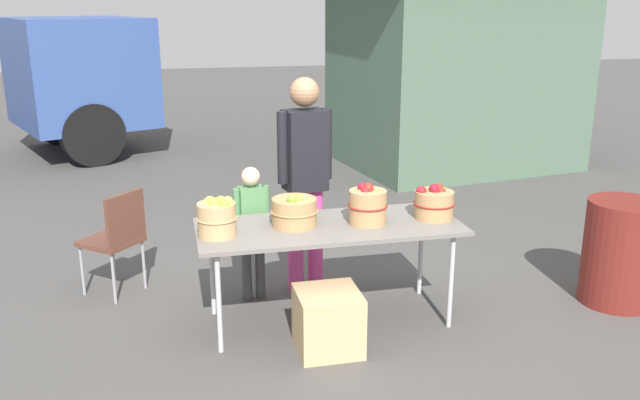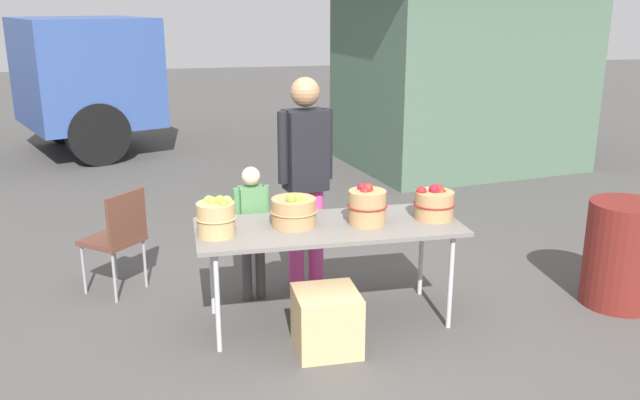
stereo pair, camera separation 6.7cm
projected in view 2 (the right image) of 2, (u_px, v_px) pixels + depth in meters
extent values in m
plane|color=#474442|center=(328.00, 320.00, 5.07)|extent=(40.00, 40.00, 0.00)
cube|color=slate|center=(329.00, 227.00, 4.86)|extent=(1.90, 0.76, 0.03)
cylinder|color=#B2B2B7|center=(218.00, 303.00, 4.51)|extent=(0.04, 0.04, 0.72)
cylinder|color=#B2B2B7|center=(451.00, 282.00, 4.85)|extent=(0.04, 0.04, 0.72)
cylinder|color=#B2B2B7|center=(212.00, 269.00, 5.08)|extent=(0.04, 0.04, 0.72)
cylinder|color=#B2B2B7|center=(421.00, 252.00, 5.41)|extent=(0.04, 0.04, 0.72)
cylinder|color=tan|center=(216.00, 219.00, 4.61)|extent=(0.26, 0.26, 0.23)
torus|color=tan|center=(216.00, 218.00, 4.60)|extent=(0.28, 0.28, 0.01)
sphere|color=#8CB738|center=(210.00, 203.00, 4.62)|extent=(0.08, 0.08, 0.08)
sphere|color=#8CB738|center=(220.00, 201.00, 4.64)|extent=(0.08, 0.08, 0.08)
sphere|color=#7AA833|center=(224.00, 204.00, 4.53)|extent=(0.07, 0.07, 0.07)
sphere|color=#9EC647|center=(209.00, 201.00, 4.63)|extent=(0.08, 0.08, 0.08)
sphere|color=#8CB738|center=(213.00, 202.00, 4.57)|extent=(0.08, 0.08, 0.08)
sphere|color=#9EC647|center=(227.00, 201.00, 4.58)|extent=(0.08, 0.08, 0.08)
cylinder|color=#A87F51|center=(294.00, 212.00, 4.81)|extent=(0.32, 0.32, 0.20)
torus|color=#A87F51|center=(294.00, 211.00, 4.81)|extent=(0.34, 0.34, 0.01)
sphere|color=#8CB738|center=(299.00, 199.00, 4.76)|extent=(0.07, 0.07, 0.07)
sphere|color=#7AA833|center=(291.00, 199.00, 4.71)|extent=(0.07, 0.07, 0.07)
sphere|color=#9EC647|center=(304.00, 199.00, 4.77)|extent=(0.07, 0.07, 0.07)
sphere|color=#7AA833|center=(292.00, 201.00, 4.74)|extent=(0.08, 0.08, 0.08)
cylinder|color=#A87F51|center=(367.00, 207.00, 4.85)|extent=(0.27, 0.27, 0.25)
torus|color=maroon|center=(367.00, 206.00, 4.84)|extent=(0.29, 0.29, 0.01)
sphere|color=#B22319|center=(368.00, 188.00, 4.81)|extent=(0.08, 0.08, 0.08)
sphere|color=maroon|center=(363.00, 190.00, 4.85)|extent=(0.08, 0.08, 0.08)
sphere|color=maroon|center=(365.00, 192.00, 4.80)|extent=(0.08, 0.08, 0.08)
sphere|color=maroon|center=(362.00, 187.00, 4.85)|extent=(0.07, 0.07, 0.07)
cylinder|color=#A87F51|center=(434.00, 205.00, 4.97)|extent=(0.29, 0.29, 0.20)
torus|color=maroon|center=(434.00, 204.00, 4.97)|extent=(0.31, 0.31, 0.01)
sphere|color=#B22319|center=(439.00, 190.00, 4.96)|extent=(0.08, 0.08, 0.08)
sphere|color=maroon|center=(435.00, 190.00, 5.03)|extent=(0.08, 0.08, 0.08)
sphere|color=maroon|center=(435.00, 191.00, 4.94)|extent=(0.07, 0.07, 0.07)
sphere|color=maroon|center=(421.00, 192.00, 4.93)|extent=(0.08, 0.08, 0.08)
sphere|color=#B22319|center=(438.00, 188.00, 4.99)|extent=(0.07, 0.07, 0.07)
sphere|color=maroon|center=(434.00, 189.00, 4.93)|extent=(0.08, 0.08, 0.08)
sphere|color=#B22319|center=(441.00, 192.00, 4.95)|extent=(0.07, 0.07, 0.07)
cylinder|color=#CC3F8C|center=(316.00, 238.00, 5.56)|extent=(0.12, 0.12, 0.85)
cylinder|color=#CC3F8C|center=(296.00, 241.00, 5.49)|extent=(0.12, 0.12, 0.85)
cube|color=black|center=(305.00, 150.00, 5.31)|extent=(0.36, 0.29, 0.64)
sphere|color=#936B4C|center=(305.00, 92.00, 5.18)|extent=(0.23, 0.23, 0.23)
cylinder|color=black|center=(327.00, 144.00, 5.37)|extent=(0.09, 0.09, 0.57)
cylinder|color=black|center=(283.00, 148.00, 5.23)|extent=(0.09, 0.09, 0.57)
cylinder|color=#3F3F3F|center=(260.00, 266.00, 5.38)|extent=(0.08, 0.08, 0.53)
cylinder|color=#3F3F3F|center=(247.00, 268.00, 5.34)|extent=(0.08, 0.08, 0.53)
cube|color=#4C7F4C|center=(252.00, 212.00, 5.23)|extent=(0.22, 0.17, 0.40)
sphere|color=beige|center=(251.00, 176.00, 5.15)|extent=(0.14, 0.14, 0.14)
cylinder|color=#4C7F4C|center=(266.00, 207.00, 5.26)|extent=(0.06, 0.06, 0.35)
cylinder|color=#4C7F4C|center=(237.00, 210.00, 5.19)|extent=(0.06, 0.06, 0.35)
cube|color=#334C8C|center=(85.00, 71.00, 10.35)|extent=(2.45, 2.62, 1.60)
cube|color=black|center=(137.00, 48.00, 10.71)|extent=(0.69, 1.65, 0.80)
cylinder|color=black|center=(64.00, 116.00, 11.24)|extent=(0.94, 0.60, 0.90)
cylinder|color=black|center=(98.00, 134.00, 9.73)|extent=(0.94, 0.60, 0.90)
cube|color=#47604C|center=(459.00, 73.00, 9.61)|extent=(3.33, 2.83, 2.60)
cube|color=white|center=(485.00, 67.00, 8.39)|extent=(1.39, 0.25, 0.90)
cube|color=brown|center=(112.00, 240.00, 5.46)|extent=(0.56, 0.56, 0.04)
cube|color=brown|center=(126.00, 217.00, 5.31)|extent=(0.29, 0.32, 0.40)
cylinder|color=gray|center=(115.00, 256.00, 5.74)|extent=(0.02, 0.02, 0.42)
cylinder|color=gray|center=(84.00, 270.00, 5.46)|extent=(0.02, 0.02, 0.42)
cylinder|color=gray|center=(145.00, 263.00, 5.59)|extent=(0.02, 0.02, 0.42)
cylinder|color=gray|center=(114.00, 278.00, 5.30)|extent=(0.02, 0.02, 0.42)
cylinder|color=maroon|center=(622.00, 254.00, 5.23)|extent=(0.57, 0.57, 0.83)
cube|color=tan|center=(327.00, 321.00, 4.58)|extent=(0.42, 0.42, 0.42)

